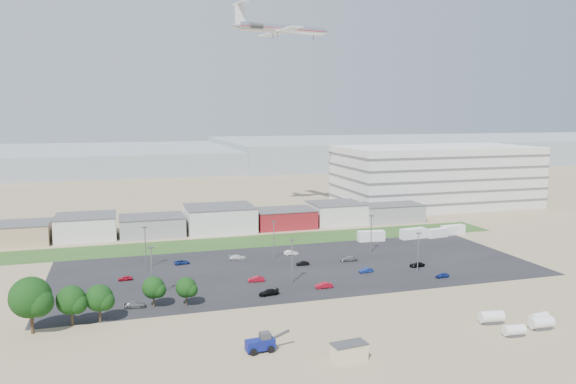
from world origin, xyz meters
name	(u,v)px	position (x,y,z in m)	size (l,w,h in m)	color
ground	(305,294)	(0.00, 0.00, 0.00)	(700.00, 700.00, 0.00)	#8F7A5B
parking_lot	(298,268)	(5.00, 20.00, 0.01)	(120.00, 50.00, 0.01)	black
grass_strip	(250,241)	(0.00, 52.00, 0.01)	(160.00, 16.00, 0.02)	#244B1C
hills_backdrop	(223,158)	(40.00, 315.00, 4.50)	(700.00, 200.00, 9.00)	gray
building_row	(186,220)	(-17.00, 71.00, 4.00)	(170.00, 20.00, 8.00)	silver
parking_garage	(435,176)	(90.00, 95.00, 12.50)	(80.00, 40.00, 25.00)	silver
portable_shed	(349,352)	(-3.96, -33.35, 1.43)	(5.67, 2.94, 2.86)	beige
telehandler	(260,343)	(-16.63, -26.14, 1.60)	(7.66, 2.55, 3.19)	navy
storage_tank_nw	(491,317)	(27.52, -26.58, 1.31)	(4.38, 2.19, 2.63)	silver
storage_tank_ne	(539,318)	(36.19, -29.05, 1.10)	(3.66, 1.83, 2.19)	silver
storage_tank_sw	(514,330)	(27.54, -32.85, 1.13)	(3.76, 1.88, 2.25)	silver
storage_tank_se	(541,323)	(34.43, -31.59, 1.26)	(4.21, 2.10, 2.52)	silver
box_trailer_a	(371,236)	(35.49, 41.94, 1.55)	(8.27, 2.58, 3.10)	silver
box_trailer_b	(413,234)	(49.48, 41.29, 1.57)	(8.38, 2.62, 3.14)	silver
box_trailer_c	(437,233)	(57.76, 40.71, 1.35)	(7.21, 2.25, 2.70)	silver
box_trailer_d	(453,230)	(64.70, 42.75, 1.50)	(8.00, 2.50, 3.00)	silver
tree_far_left	(31,302)	(-53.43, -6.85, 5.84)	(7.78, 7.78, 11.67)	black
tree_left	(71,303)	(-46.91, -5.00, 4.29)	(5.72, 5.72, 8.58)	black
tree_mid	(99,301)	(-42.06, -4.38, 4.07)	(5.42, 5.42, 8.14)	black
tree_right	(153,290)	(-31.91, 0.88, 3.59)	(4.78, 4.78, 7.17)	black
tree_near	(186,290)	(-25.53, -0.12, 3.36)	(4.48, 4.48, 6.72)	black
lightpole_front_l	(152,273)	(-31.80, 6.98, 5.48)	(1.29, 0.54, 10.96)	slate
lightpole_front_m	(292,261)	(-0.31, 8.47, 5.09)	(1.20, 0.50, 10.18)	slate
lightpole_front_r	(418,252)	(31.92, 7.94, 4.89)	(1.15, 0.48, 9.78)	slate
lightpole_back_l	(145,248)	(-31.94, 30.44, 5.33)	(1.25, 0.52, 10.66)	slate
lightpole_back_m	(274,240)	(1.38, 30.22, 5.14)	(1.21, 0.50, 10.28)	slate
lightpole_back_r	(371,234)	(29.39, 29.19, 5.27)	(1.24, 0.52, 10.53)	slate
airliner	(282,29)	(23.24, 96.40, 70.00)	(42.32, 28.85, 12.50)	silver
parked_car_0	(417,265)	(34.08, 12.02, 0.56)	(1.85, 4.01, 1.12)	black
parked_car_1	(366,270)	(19.50, 11.02, 0.59)	(1.25, 3.58, 1.18)	navy
parked_car_2	(442,275)	(35.08, 1.83, 0.58)	(1.37, 3.39, 1.16)	navy
parked_car_3	(269,292)	(-7.83, 1.28, 0.64)	(1.79, 4.40, 1.28)	black
parked_car_4	(256,279)	(-8.08, 11.53, 0.63)	(1.33, 3.82, 1.26)	maroon
parked_car_5	(125,278)	(-37.14, 21.46, 0.56)	(1.32, 3.28, 1.12)	maroon
parked_car_6	(238,257)	(-8.11, 32.31, 0.63)	(1.76, 4.34, 1.26)	silver
parked_car_7	(303,263)	(6.67, 21.75, 0.56)	(1.19, 3.40, 1.12)	black
parked_car_9	(182,262)	(-22.85, 31.94, 0.55)	(1.81, 3.92, 1.09)	navy
parked_car_10	(135,305)	(-35.57, 1.61, 0.63)	(1.77, 4.35, 1.26)	#595B5E
parked_car_11	(291,253)	(7.01, 32.80, 0.65)	(1.37, 3.94, 1.30)	silver
parked_car_12	(349,259)	(19.62, 22.18, 0.66)	(1.84, 4.54, 1.32)	#A5A5AA
parked_car_13	(324,285)	(5.28, 2.48, 0.65)	(1.38, 3.95, 1.30)	maroon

